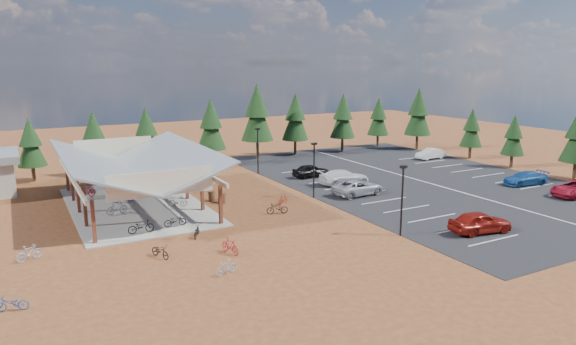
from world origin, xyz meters
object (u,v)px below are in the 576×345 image
(trash_bin_1, at_px, (222,198))
(bike_6, at_px, (152,191))
(bike_14, at_px, (221,196))
(car_3, at_px, (344,177))
(bike_11, at_px, (230,246))
(car_9, at_px, (430,154))
(bike_13, at_px, (227,267))
(bike_12, at_px, (196,231))
(bike_15, at_px, (283,199))
(bike_9, at_px, (29,253))
(bike_1, at_px, (117,208))
(bike_5, at_px, (178,201))
(lamp_post_1, at_px, (314,166))
(car_0, at_px, (480,222))
(lamp_post_0, at_px, (402,196))
(bike_7, at_px, (143,180))
(bike_10, at_px, (12,303))
(trash_bin_0, at_px, (212,196))
(car_4, at_px, (311,171))
(bike_3, at_px, (86,192))
(car_6, at_px, (575,188))
(bike_2, at_px, (123,197))
(bike_0, at_px, (141,226))
(bike_pavilion, at_px, (133,163))
(bike_8, at_px, (160,251))
(car_2, at_px, (358,187))
(bike_4, at_px, (175,221))
(car_7, at_px, (525,178))

(trash_bin_1, xyz_separation_m, bike_6, (-4.82, 5.48, 0.07))
(bike_14, height_order, car_3, car_3)
(bike_11, bearing_deg, bike_6, 79.38)
(car_3, xyz_separation_m, car_9, (17.99, 6.52, -0.08))
(bike_13, height_order, car_3, car_3)
(bike_12, relative_size, bike_15, 1.13)
(trash_bin_1, xyz_separation_m, bike_9, (-15.62, -6.86, 0.05))
(bike_1, height_order, bike_5, bike_1)
(lamp_post_1, relative_size, car_0, 1.11)
(lamp_post_0, xyz_separation_m, bike_13, (-13.60, -0.53, -2.53))
(bike_7, bearing_deg, bike_5, -171.90)
(bike_10, bearing_deg, trash_bin_0, 148.93)
(car_4, bearing_deg, bike_15, 136.93)
(bike_3, xyz_separation_m, car_4, (22.77, -2.07, 0.08))
(bike_11, relative_size, bike_14, 1.13)
(car_6, bearing_deg, bike_15, -115.76)
(bike_1, height_order, bike_2, bike_1)
(bike_0, xyz_separation_m, bike_14, (8.49, 5.90, -0.18))
(car_6, bearing_deg, bike_7, -127.23)
(lamp_post_0, xyz_separation_m, trash_bin_0, (-8.64, 15.42, -2.53))
(car_3, bearing_deg, bike_0, 112.56)
(bike_9, xyz_separation_m, bike_11, (11.55, -4.94, 0.04))
(bike_3, relative_size, car_3, 0.35)
(bike_pavilion, xyz_separation_m, bike_0, (-1.33, -7.80, -3.23))
(bike_9, bearing_deg, car_4, -88.94)
(bike_14, bearing_deg, bike_10, -114.07)
(bike_8, height_order, bike_11, bike_11)
(bike_5, bearing_deg, bike_2, 59.82)
(bike_13, height_order, car_2, car_2)
(bike_7, bearing_deg, bike_15, -140.52)
(car_4, bearing_deg, bike_pavilion, 98.40)
(bike_0, bearing_deg, bike_2, -2.14)
(car_2, height_order, car_6, car_6)
(bike_pavilion, bearing_deg, bike_4, -80.15)
(bike_12, bearing_deg, bike_9, 23.64)
(car_9, bearing_deg, bike_1, -81.86)
(bike_8, xyz_separation_m, car_4, (20.61, 15.64, 0.28))
(bike_pavilion, bearing_deg, car_6, -23.77)
(lamp_post_0, xyz_separation_m, bike_12, (-13.02, 6.65, -2.53))
(bike_5, bearing_deg, bike_8, 172.02)
(bike_15, xyz_separation_m, car_3, (8.83, 3.39, 0.35))
(bike_15, height_order, car_0, car_0)
(trash_bin_1, xyz_separation_m, bike_12, (-4.97, -7.67, -0.01))
(car_4, height_order, car_7, car_4)
(bike_5, relative_size, bike_10, 1.02)
(bike_10, distance_m, car_6, 46.37)
(bike_6, relative_size, car_6, 0.31)
(bike_2, xyz_separation_m, car_9, (39.14, 2.97, 0.14))
(bike_3, bearing_deg, bike_12, -177.38)
(bike_pavilion, distance_m, bike_0, 8.55)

